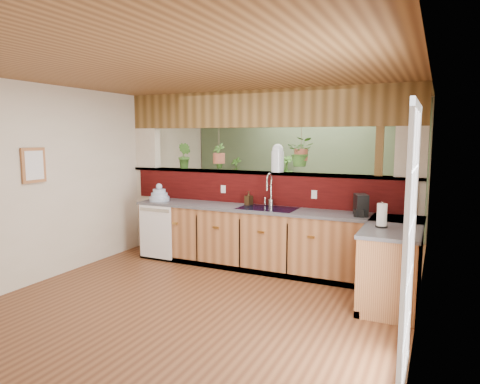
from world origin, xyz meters
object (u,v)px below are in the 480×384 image
at_px(coffee_maker, 361,206).
at_px(shelving_console, 260,207).
at_px(faucet, 270,188).
at_px(soap_dispenser, 249,198).
at_px(dish_stack, 159,195).
at_px(paper_towel, 382,216).
at_px(glass_jar, 278,158).

distance_m(coffee_maker, shelving_console, 3.33).
height_order(faucet, soap_dispenser, faucet).
relative_size(dish_stack, paper_towel, 1.11).
height_order(coffee_maker, glass_jar, glass_jar).
distance_m(paper_towel, glass_jar, 2.00).
bearing_deg(faucet, paper_towel, -25.77).
relative_size(faucet, soap_dispenser, 2.37).
height_order(soap_dispenser, glass_jar, glass_jar).
xyz_separation_m(soap_dispenser, shelving_console, (-0.69, 2.13, -0.50)).
xyz_separation_m(soap_dispenser, coffee_maker, (1.66, -0.18, 0.02)).
relative_size(soap_dispenser, glass_jar, 0.50).
bearing_deg(soap_dispenser, faucet, 0.98).
distance_m(faucet, soap_dispenser, 0.37).
distance_m(soap_dispenser, coffee_maker, 1.67).
bearing_deg(soap_dispenser, dish_stack, -171.66).
bearing_deg(glass_jar, coffee_maker, -17.67).
bearing_deg(dish_stack, faucet, 6.99).
height_order(faucet, glass_jar, glass_jar).
xyz_separation_m(coffee_maker, paper_towel, (0.33, -0.61, 0.00)).
distance_m(coffee_maker, paper_towel, 0.70).
bearing_deg(coffee_maker, dish_stack, 158.43).
bearing_deg(shelving_console, glass_jar, -81.58).
height_order(dish_stack, soap_dispenser, dish_stack).
bearing_deg(faucet, dish_stack, -173.01).
xyz_separation_m(soap_dispenser, glass_jar, (0.37, 0.23, 0.59)).
distance_m(soap_dispenser, glass_jar, 0.73).
height_order(faucet, coffee_maker, faucet).
bearing_deg(coffee_maker, faucet, 149.77).
distance_m(dish_stack, glass_jar, 1.98).
distance_m(faucet, paper_towel, 1.85).
relative_size(glass_jar, shelving_console, 0.25).
bearing_deg(shelving_console, coffee_maker, -65.17).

